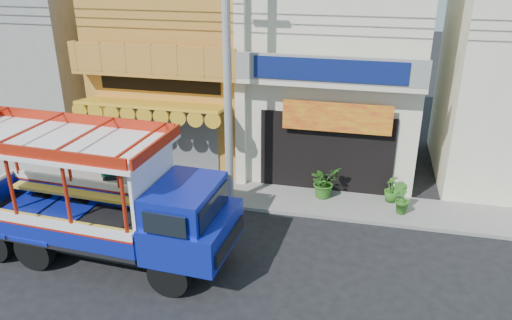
{
  "coord_description": "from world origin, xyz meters",
  "views": [
    {
      "loc": [
        3.25,
        -11.11,
        8.03
      ],
      "look_at": [
        0.09,
        2.5,
        2.08
      ],
      "focal_mm": 35.0,
      "sensor_mm": 36.0,
      "label": 1
    }
  ],
  "objects_px": {
    "songthaew_truck": "(112,201)",
    "potted_plant_b": "(401,199)",
    "utility_pole": "(232,57)",
    "green_sign": "(110,168)",
    "potted_plant_c": "(392,188)",
    "potted_plant_a": "(324,181)"
  },
  "relations": [
    {
      "from": "utility_pole",
      "to": "potted_plant_b",
      "type": "xyz_separation_m",
      "value": [
        5.41,
        0.49,
        -4.41
      ]
    },
    {
      "from": "songthaew_truck",
      "to": "green_sign",
      "type": "height_order",
      "value": "songthaew_truck"
    },
    {
      "from": "potted_plant_c",
      "to": "utility_pole",
      "type": "bearing_deg",
      "value": -63.35
    },
    {
      "from": "utility_pole",
      "to": "songthaew_truck",
      "type": "distance_m",
      "value": 5.49
    },
    {
      "from": "potted_plant_c",
      "to": "green_sign",
      "type": "bearing_deg",
      "value": -74.1
    },
    {
      "from": "utility_pole",
      "to": "songthaew_truck",
      "type": "relative_size",
      "value": 3.48
    },
    {
      "from": "songthaew_truck",
      "to": "potted_plant_a",
      "type": "height_order",
      "value": "songthaew_truck"
    },
    {
      "from": "songthaew_truck",
      "to": "potted_plant_b",
      "type": "relative_size",
      "value": 7.96
    },
    {
      "from": "green_sign",
      "to": "utility_pole",
      "type": "bearing_deg",
      "value": -8.36
    },
    {
      "from": "potted_plant_b",
      "to": "potted_plant_c",
      "type": "distance_m",
      "value": 0.82
    },
    {
      "from": "utility_pole",
      "to": "green_sign",
      "type": "xyz_separation_m",
      "value": [
        -4.95,
        0.73,
        -4.46
      ]
    },
    {
      "from": "potted_plant_a",
      "to": "songthaew_truck",
      "type": "bearing_deg",
      "value": -179.23
    },
    {
      "from": "utility_pole",
      "to": "potted_plant_a",
      "type": "distance_m",
      "value": 5.33
    },
    {
      "from": "songthaew_truck",
      "to": "green_sign",
      "type": "distance_m",
      "value": 5.32
    },
    {
      "from": "utility_pole",
      "to": "potted_plant_a",
      "type": "relative_size",
      "value": 24.68
    },
    {
      "from": "songthaew_truck",
      "to": "green_sign",
      "type": "xyz_separation_m",
      "value": [
        -2.6,
        4.48,
        -1.21
      ]
    },
    {
      "from": "utility_pole",
      "to": "green_sign",
      "type": "bearing_deg",
      "value": 171.64
    },
    {
      "from": "utility_pole",
      "to": "songthaew_truck",
      "type": "xyz_separation_m",
      "value": [
        -2.34,
        -3.76,
        -3.25
      ]
    },
    {
      "from": "utility_pole",
      "to": "potted_plant_a",
      "type": "bearing_deg",
      "value": 20.72
    },
    {
      "from": "green_sign",
      "to": "potted_plant_a",
      "type": "bearing_deg",
      "value": 2.68
    },
    {
      "from": "utility_pole",
      "to": "potted_plant_c",
      "type": "bearing_deg",
      "value": 13.82
    },
    {
      "from": "utility_pole",
      "to": "potted_plant_c",
      "type": "distance_m",
      "value": 6.92
    }
  ]
}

